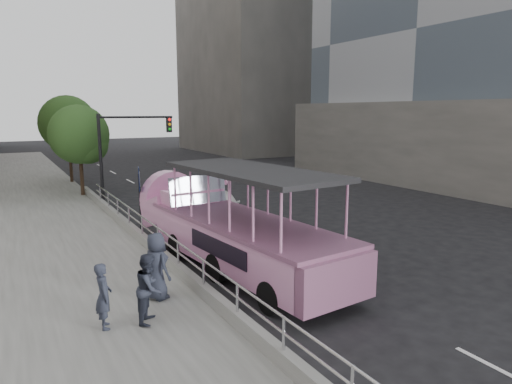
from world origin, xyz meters
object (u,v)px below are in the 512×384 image
Objects in this scene: pedestrian_far at (157,266)px; street_tree_far at (70,126)px; duck_boat at (227,228)px; traffic_signal at (122,145)px; street_tree_near at (81,137)px; car at (219,205)px; pedestrian_near at (103,296)px; parking_sign at (140,194)px; pedestrian_mid at (149,288)px.

street_tree_far is (1.16, 23.41, 3.09)m from pedestrian_far.
duck_boat is 11.85m from traffic_signal.
street_tree_near is 0.89× the size of street_tree_far.
car is 0.79× the size of street_tree_near.
street_tree_far is at bearing 88.09° from street_tree_near.
traffic_signal is (4.16, 15.02, 2.41)m from pedestrian_near.
parking_sign is 0.58× the size of traffic_signal.
traffic_signal is at bearing -10.22° from pedestrian_near.
traffic_signal is at bearing -65.02° from street_tree_near.
traffic_signal is 0.81× the size of street_tree_far.
street_tree_near is at bearing -2.65° from pedestrian_near.
parking_sign is 0.47× the size of street_tree_far.
car is 16.09m from street_tree_far.
car is 6.99m from traffic_signal.
pedestrian_far is at bearing -51.59° from pedestrian_near.
pedestrian_near is 0.24× the size of street_tree_far.
duck_boat reaches higher than parking_sign.
car is 2.46× the size of pedestrian_far.
pedestrian_near is 0.28× the size of street_tree_near.
pedestrian_mid is 0.26× the size of street_tree_far.
duck_boat is at bearing -71.95° from parking_sign.
duck_boat is 15.43m from street_tree_near.
pedestrian_far is 0.32× the size of street_tree_near.
street_tree_far is (-0.46, 16.01, 2.44)m from parking_sign.
street_tree_far reaches higher than car.
pedestrian_mid is at bearing -94.68° from street_tree_near.
duck_boat is at bearing -104.47° from car.
street_tree_near is at bearing 114.98° from traffic_signal.
parking_sign is 0.53× the size of street_tree_near.
street_tree_near reaches higher than pedestrian_mid.
pedestrian_near is (-7.36, -9.45, 0.32)m from car.
pedestrian_far is (0.57, 1.24, 0.07)m from pedestrian_mid.
parking_sign is at bearing -86.23° from street_tree_near.
street_tree_far is (-4.60, 15.00, 3.54)m from car.
duck_boat is 2.09× the size of traffic_signal.
duck_boat is 5.33m from parking_sign.
parking_sign is 6.84m from traffic_signal.
street_tree_near reaches higher than pedestrian_far.
duck_boat reaches higher than car.
pedestrian_near is at bearing 104.92° from pedestrian_far.
duck_boat reaches higher than pedestrian_near.
pedestrian_mid is at bearing -95.56° from pedestrian_near.
duck_boat reaches higher than pedestrian_mid.
pedestrian_far reaches higher than car.
pedestrian_mid is at bearing -115.28° from car.
pedestrian_near is at bearing -96.44° from street_tree_far.
street_tree_far reaches higher than street_tree_near.
pedestrian_mid is at bearing -104.21° from parking_sign.
pedestrian_mid is at bearing -136.78° from duck_boat.
pedestrian_far is at bearing -102.34° from parking_sign.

